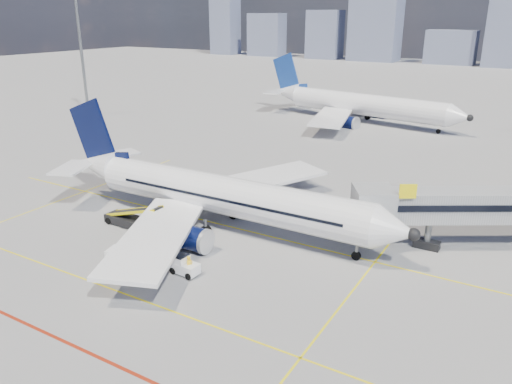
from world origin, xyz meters
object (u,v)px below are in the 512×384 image
(main_aircraft, at_px, (214,194))
(ramp_worker, at_px, (190,266))
(second_aircraft, at_px, (358,104))
(baggage_tug, at_px, (184,265))
(belt_loader, at_px, (129,219))
(cargo_dolly, at_px, (128,260))

(main_aircraft, distance_m, ramp_worker, 10.08)
(main_aircraft, relative_size, ramp_worker, 23.05)
(second_aircraft, xyz_separation_m, baggage_tug, (8.58, -63.13, -2.49))
(second_aircraft, xyz_separation_m, ramp_worker, (9.12, -63.13, -2.41))
(main_aircraft, xyz_separation_m, belt_loader, (-6.96, -4.23, -2.52))
(second_aircraft, xyz_separation_m, cargo_dolly, (4.73, -65.18, -2.18))
(main_aircraft, relative_size, second_aircraft, 0.91)
(cargo_dolly, relative_size, ramp_worker, 2.28)
(baggage_tug, xyz_separation_m, cargo_dolly, (-3.85, -2.04, 0.31))
(second_aircraft, xyz_separation_m, belt_loader, (-1.80, -58.41, -2.51))
(main_aircraft, relative_size, cargo_dolly, 10.12)
(cargo_dolly, height_order, ramp_worker, cargo_dolly)
(cargo_dolly, xyz_separation_m, ramp_worker, (4.39, 2.04, -0.22))
(main_aircraft, height_order, ramp_worker, main_aircraft)
(main_aircraft, height_order, cargo_dolly, main_aircraft)
(cargo_dolly, distance_m, belt_loader, 9.40)
(ramp_worker, bearing_deg, baggage_tug, 101.24)
(cargo_dolly, relative_size, belt_loader, 0.55)
(second_aircraft, height_order, cargo_dolly, second_aircraft)
(second_aircraft, relative_size, cargo_dolly, 11.12)
(main_aircraft, xyz_separation_m, cargo_dolly, (-0.44, -10.99, -2.19))
(cargo_dolly, height_order, belt_loader, belt_loader)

